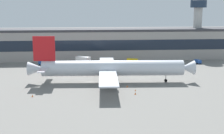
{
  "coord_description": "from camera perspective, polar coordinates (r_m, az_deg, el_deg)",
  "views": [
    {
      "loc": [
        -2.19,
        -117.84,
        28.25
      ],
      "look_at": [
        8.2,
        2.63,
        5.0
      ],
      "focal_mm": 51.98,
      "sensor_mm": 36.0,
      "label": 1
    }
  ],
  "objects": [
    {
      "name": "ground_plane",
      "position": [
        121.2,
        -3.76,
        -2.62
      ],
      "size": [
        600.0,
        600.0,
        0.0
      ],
      "primitive_type": "plane",
      "color": "slate"
    },
    {
      "name": "terminal_building",
      "position": [
        171.28,
        -4.17,
        4.06
      ],
      "size": [
        154.65,
        15.65,
        15.95
      ],
      "color": "#9E9993",
      "rests_on": "ground_plane"
    },
    {
      "name": "airliner",
      "position": [
        119.13,
        -0.27,
        -0.21
      ],
      "size": [
        61.37,
        52.57,
        17.2
      ],
      "color": "silver",
      "rests_on": "ground_plane"
    },
    {
      "name": "control_tower",
      "position": [
        184.03,
        14.86,
        8.09
      ],
      "size": [
        8.67,
        8.67,
        32.83
      ],
      "color": "#B7B7B2",
      "rests_on": "ground_plane"
    },
    {
      "name": "belt_loader",
      "position": [
        155.81,
        -11.91,
        0.63
      ],
      "size": [
        5.49,
        6.29,
        1.95
      ],
      "color": "#2651A5",
      "rests_on": "ground_plane"
    },
    {
      "name": "pushback_tractor",
      "position": [
        151.36,
        -1.31,
        0.53
      ],
      "size": [
        5.45,
        4.74,
        1.75
      ],
      "color": "red",
      "rests_on": "ground_plane"
    },
    {
      "name": "crew_van",
      "position": [
        157.78,
        3.56,
        1.09
      ],
      "size": [
        5.65,
        3.99,
        2.55
      ],
      "color": "yellow",
      "rests_on": "ground_plane"
    },
    {
      "name": "baggage_tug",
      "position": [
        163.68,
        14.84,
        0.96
      ],
      "size": [
        2.97,
        4.03,
        1.85
      ],
      "color": "#2651A5",
      "rests_on": "ground_plane"
    },
    {
      "name": "catering_truck",
      "position": [
        154.21,
        -5.06,
        1.15
      ],
      "size": [
        7.3,
        6.44,
        4.15
      ],
      "color": "white",
      "rests_on": "ground_plane"
    },
    {
      "name": "traffic_cone_0",
      "position": [
        104.38,
        -13.83,
        -4.94
      ],
      "size": [
        0.56,
        0.56,
        0.7
      ],
      "primitive_type": "cone",
      "color": "#F2590C",
      "rests_on": "ground_plane"
    },
    {
      "name": "traffic_cone_1",
      "position": [
        104.34,
        4.12,
        -4.66
      ],
      "size": [
        0.55,
        0.55,
        0.69
      ],
      "primitive_type": "cone",
      "color": "#F2590C",
      "rests_on": "ground_plane"
    },
    {
      "name": "traffic_cone_2",
      "position": [
        108.58,
        4.13,
        -4.07
      ],
      "size": [
        0.45,
        0.45,
        0.56
      ],
      "primitive_type": "cone",
      "color": "#F2590C",
      "rests_on": "ground_plane"
    },
    {
      "name": "traffic_cone_3",
      "position": [
        113.18,
        2.69,
        -3.4
      ],
      "size": [
        0.57,
        0.57,
        0.71
      ],
      "primitive_type": "cone",
      "color": "#F2590C",
      "rests_on": "ground_plane"
    }
  ]
}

